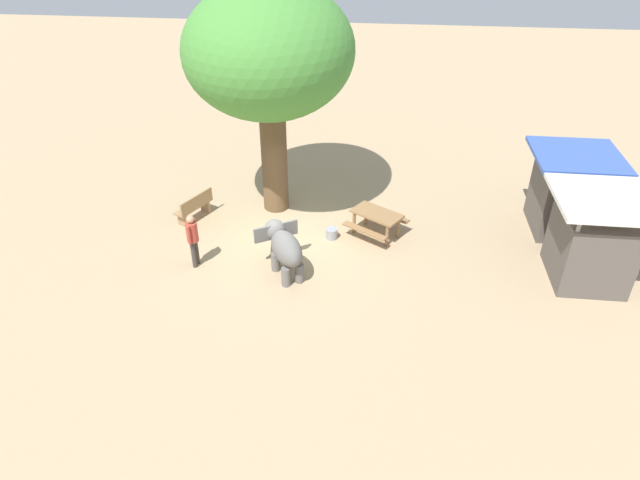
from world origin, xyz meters
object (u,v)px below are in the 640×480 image
at_px(picnic_table_near, 377,218).
at_px(shade_tree_main, 269,53).
at_px(market_stall_white, 592,243).
at_px(elephant, 284,247).
at_px(person_handler, 193,237).
at_px(market_stall_blue, 567,196).
at_px(wooden_bench, 195,206).
at_px(feed_bucket, 332,233).

bearing_deg(picnic_table_near, shade_tree_main, 10.25).
bearing_deg(market_stall_white, elephant, -85.39).
xyz_separation_m(person_handler, market_stall_white, (-0.61, 10.76, 0.19)).
height_order(shade_tree_main, market_stall_blue, shade_tree_main).
height_order(shade_tree_main, market_stall_white, shade_tree_main).
xyz_separation_m(wooden_bench, feed_bucket, (0.64, 4.45, -0.31)).
distance_m(picnic_table_near, market_stall_white, 5.96).
relative_size(wooden_bench, market_stall_blue, 0.57).
height_order(elephant, wooden_bench, elephant).
relative_size(shade_tree_main, market_stall_blue, 2.79).
bearing_deg(shade_tree_main, feed_bucket, 49.74).
distance_m(person_handler, market_stall_blue, 11.23).
bearing_deg(market_stall_blue, market_stall_white, 0.00).
relative_size(person_handler, picnic_table_near, 0.79).
relative_size(person_handler, market_stall_blue, 0.64).
bearing_deg(market_stall_white, person_handler, -86.75).
bearing_deg(shade_tree_main, person_handler, -25.58).
bearing_deg(market_stall_blue, feed_bucket, -78.93).
height_order(elephant, picnic_table_near, elephant).
bearing_deg(picnic_table_near, elephant, 74.33).
height_order(wooden_bench, market_stall_blue, market_stall_blue).
xyz_separation_m(wooden_bench, market_stall_white, (1.86, 11.51, 0.67)).
xyz_separation_m(wooden_bench, market_stall_blue, (-0.74, 11.51, 0.67)).
bearing_deg(elephant, wooden_bench, 21.57).
relative_size(shade_tree_main, wooden_bench, 4.91).
bearing_deg(elephant, shade_tree_main, -17.51).
height_order(picnic_table_near, market_stall_blue, market_stall_blue).
relative_size(elephant, person_handler, 1.13).
relative_size(market_stall_white, feed_bucket, 7.00).
distance_m(picnic_table_near, market_stall_blue, 5.85).
xyz_separation_m(market_stall_white, feed_bucket, (-1.22, -7.06, -0.98)).
distance_m(shade_tree_main, market_stall_blue, 9.88).
distance_m(market_stall_blue, market_stall_white, 2.60).
distance_m(person_handler, wooden_bench, 2.62).
distance_m(wooden_bench, market_stall_blue, 11.55).
bearing_deg(market_stall_white, feed_bucket, -99.80).
bearing_deg(market_stall_white, wooden_bench, -99.16).
distance_m(elephant, shade_tree_main, 5.59).
bearing_deg(feed_bucket, picnic_table_near, 104.01).
bearing_deg(market_stall_white, shade_tree_main, -107.84).
bearing_deg(market_stall_blue, shade_tree_main, -92.02).
relative_size(elephant, market_stall_white, 0.73).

